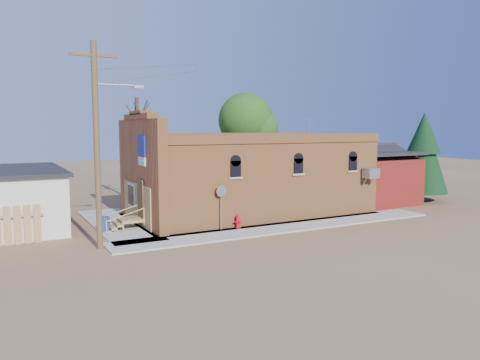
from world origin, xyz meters
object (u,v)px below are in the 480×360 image
brick_bar (247,177)px  stop_sign (221,195)px  utility_pole (98,141)px  trash_barrel (105,224)px  fire_hydrant (238,221)px

brick_bar → stop_sign: 5.16m
brick_bar → stop_sign: (-3.57, -3.69, -0.45)m
utility_pole → trash_barrel: bearing=74.9°
brick_bar → utility_pole: size_ratio=1.82×
fire_hydrant → trash_barrel: trash_barrel is taller
brick_bar → fire_hydrant: 4.90m
brick_bar → trash_barrel: (-8.94, -1.17, -1.88)m
utility_pole → brick_bar: bearing=23.7°
fire_hydrant → trash_barrel: size_ratio=0.95×
brick_bar → stop_sign: brick_bar is taller
stop_sign → fire_hydrant: bearing=12.5°
stop_sign → utility_pole: bearing=-161.7°
trash_barrel → utility_pole: bearing=-105.1°
stop_sign → trash_barrel: (-5.37, 2.53, -1.44)m
brick_bar → fire_hydrant: size_ratio=22.85×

